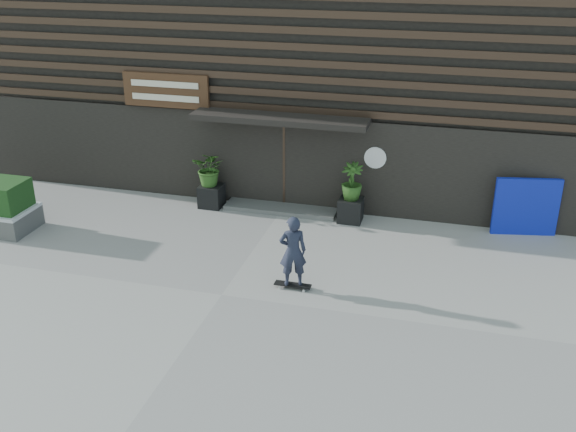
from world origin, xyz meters
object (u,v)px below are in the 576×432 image
(planter_pot_left, at_px, (211,196))
(skateboarder, at_px, (293,252))
(blue_tarp, at_px, (526,207))
(planter_pot_right, at_px, (351,210))

(planter_pot_left, bearing_deg, skateboarder, -49.14)
(planter_pot_left, height_order, blue_tarp, blue_tarp)
(planter_pot_left, relative_size, blue_tarp, 0.39)
(blue_tarp, xyz_separation_m, skateboarder, (-4.79, -4.05, 0.13))
(planter_pot_left, relative_size, skateboarder, 0.37)
(planter_pot_right, height_order, blue_tarp, blue_tarp)
(blue_tarp, relative_size, skateboarder, 0.95)
(blue_tarp, bearing_deg, planter_pot_left, 171.20)
(planter_pot_right, distance_m, blue_tarp, 4.27)
(planter_pot_left, bearing_deg, planter_pot_right, 0.00)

